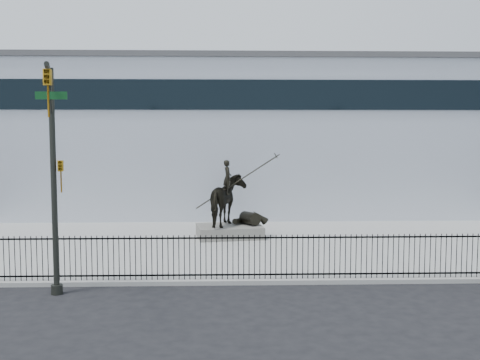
{
  "coord_description": "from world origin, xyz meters",
  "views": [
    {
      "loc": [
        -1.79,
        -17.15,
        5.13
      ],
      "look_at": [
        -1.08,
        6.0,
        3.06
      ],
      "focal_mm": 42.0,
      "sensor_mm": 36.0,
      "label": 1
    }
  ],
  "objects": [
    {
      "name": "building",
      "position": [
        0.0,
        20.0,
        4.5
      ],
      "size": [
        44.0,
        14.0,
        9.0
      ],
      "primitive_type": "cube",
      "color": "silver",
      "rests_on": "ground"
    },
    {
      "name": "equestrian_statue",
      "position": [
        -1.43,
        8.62,
        1.86
      ],
      "size": [
        3.75,
        2.6,
        3.2
      ],
      "rotation": [
        0.0,
        0.0,
        0.15
      ],
      "color": "black",
      "rests_on": "statue_plinth"
    },
    {
      "name": "ground",
      "position": [
        0.0,
        0.0,
        0.0
      ],
      "size": [
        120.0,
        120.0,
        0.0
      ],
      "primitive_type": "plane",
      "color": "black",
      "rests_on": "ground"
    },
    {
      "name": "traffic_signal_left",
      "position": [
        -6.75,
        -0.62,
        4.03
      ],
      "size": [
        1.52,
        4.84,
        7.0
      ],
      "color": "black",
      "rests_on": "ground"
    },
    {
      "name": "picket_fence",
      "position": [
        0.0,
        1.25,
        0.9
      ],
      "size": [
        22.1,
        0.1,
        1.5
      ],
      "color": "black",
      "rests_on": "plaza"
    },
    {
      "name": "plaza",
      "position": [
        0.0,
        7.0,
        0.07
      ],
      "size": [
        30.0,
        12.0,
        0.15
      ],
      "primitive_type": "cube",
      "color": "#9B9B98",
      "rests_on": "ground"
    },
    {
      "name": "statue_plinth",
      "position": [
        -1.49,
        8.61,
        0.43
      ],
      "size": [
        3.22,
        2.44,
        0.55
      ],
      "primitive_type": "cube",
      "rotation": [
        0.0,
        0.0,
        0.15
      ],
      "color": "#5D5A55",
      "rests_on": "plaza"
    }
  ]
}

